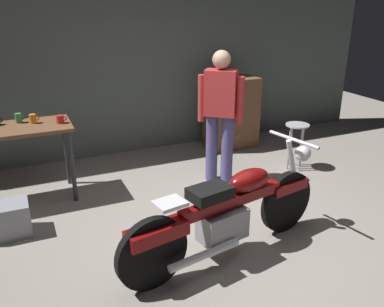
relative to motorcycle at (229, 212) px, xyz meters
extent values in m
plane|color=gray|center=(0.11, 0.29, -0.45)|extent=(12.00, 12.00, 0.00)
cube|color=#56605B|center=(0.11, 3.09, 1.10)|extent=(8.00, 0.12, 3.10)
cube|color=brown|center=(-1.71, 1.93, 0.43)|extent=(1.30, 0.64, 0.04)
cylinder|color=#2D2D33|center=(-1.12, 1.67, -0.02)|extent=(0.05, 0.05, 0.86)
cylinder|color=#2D2D33|center=(-1.12, 2.19, -0.02)|extent=(0.05, 0.05, 0.86)
cylinder|color=black|center=(0.74, 0.15, -0.13)|extent=(0.64, 0.19, 0.64)
cylinder|color=black|center=(-0.78, -0.15, -0.13)|extent=(0.64, 0.19, 0.64)
cube|color=maroon|center=(0.74, 0.15, 0.05)|extent=(0.46, 0.22, 0.10)
cube|color=maroon|center=(-0.73, -0.14, 0.05)|extent=(0.55, 0.28, 0.12)
cube|color=gray|center=(-0.07, -0.01, -0.11)|extent=(0.48, 0.32, 0.28)
cube|color=maroon|center=(0.03, 0.01, 0.10)|extent=(1.10, 0.31, 0.10)
ellipsoid|color=maroon|center=(0.23, 0.05, 0.25)|extent=(0.47, 0.30, 0.20)
cube|color=black|center=(-0.21, -0.04, 0.25)|extent=(0.40, 0.31, 0.10)
cube|color=silver|center=(-0.61, -0.12, 0.27)|extent=(0.27, 0.24, 0.03)
cylinder|color=silver|center=(0.80, 0.16, 0.20)|extent=(0.27, 0.10, 0.68)
cylinder|color=silver|center=(0.76, 0.15, 0.53)|extent=(0.15, 0.59, 0.03)
sphere|color=silver|center=(0.92, 0.19, 0.35)|extent=(0.16, 0.16, 0.16)
cylinder|color=silver|center=(-0.33, -0.21, -0.23)|extent=(0.70, 0.20, 0.07)
cylinder|color=#4F4B85|center=(0.76, 1.45, -0.01)|extent=(0.15, 0.15, 0.88)
cylinder|color=#4F4B85|center=(0.61, 1.57, -0.01)|extent=(0.15, 0.15, 0.88)
cube|color=#BF3333|center=(0.68, 1.51, 0.71)|extent=(0.43, 0.41, 0.56)
cylinder|color=#BF3333|center=(0.87, 1.36, 0.63)|extent=(0.09, 0.09, 0.58)
cylinder|color=#BF3333|center=(0.50, 1.66, 0.63)|extent=(0.09, 0.09, 0.58)
sphere|color=tan|center=(0.68, 1.51, 1.11)|extent=(0.22, 0.22, 0.22)
cylinder|color=#B2B2B7|center=(1.84, 1.44, 0.18)|extent=(0.32, 0.32, 0.02)
cylinder|color=#B2B2B7|center=(1.95, 1.44, -0.14)|extent=(0.02, 0.02, 0.62)
cylinder|color=#B2B2B7|center=(1.84, 1.55, -0.14)|extent=(0.02, 0.02, 0.62)
cylinder|color=#B2B2B7|center=(1.73, 1.44, -0.14)|extent=(0.02, 0.02, 0.62)
cylinder|color=#B2B2B7|center=(1.84, 1.33, -0.14)|extent=(0.02, 0.02, 0.62)
cube|color=brown|center=(1.45, 2.59, 0.10)|extent=(0.80, 0.44, 1.10)
sphere|color=tan|center=(1.45, 2.36, 0.40)|extent=(0.04, 0.04, 0.04)
sphere|color=tan|center=(1.45, 2.36, 0.10)|extent=(0.04, 0.04, 0.04)
sphere|color=tan|center=(1.45, 2.36, -0.20)|extent=(0.04, 0.04, 0.04)
cube|color=gray|center=(-1.86, 1.18, -0.28)|extent=(0.44, 0.32, 0.34)
torus|color=black|center=(-1.80, 2.10, 0.50)|extent=(0.05, 0.01, 0.05)
cylinder|color=red|center=(-1.18, 1.88, 0.50)|extent=(0.08, 0.08, 0.09)
torus|color=red|center=(-1.13, 1.88, 0.50)|extent=(0.05, 0.01, 0.05)
cylinder|color=#3D7F4C|center=(-1.61, 2.09, 0.51)|extent=(0.07, 0.07, 0.11)
torus|color=#3D7F4C|center=(-1.57, 2.09, 0.51)|extent=(0.06, 0.01, 0.06)
cylinder|color=orange|center=(-1.46, 2.01, 0.50)|extent=(0.07, 0.07, 0.11)
torus|color=orange|center=(-1.42, 2.01, 0.51)|extent=(0.06, 0.01, 0.06)
camera|label=1|loc=(-1.60, -2.81, 1.80)|focal=38.08mm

